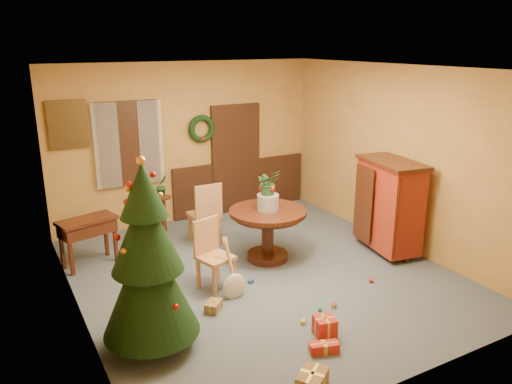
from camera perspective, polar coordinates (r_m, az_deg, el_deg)
room_envelope at (r=9.34m, az=-6.42°, el=3.67°), size 5.50×5.50×5.50m
dining_table at (r=7.58m, az=1.35°, el=-3.78°), size 1.17×1.17×0.80m
urn at (r=7.46m, az=1.37°, el=-1.19°), size 0.33×0.33×0.24m
centerpiece_plant at (r=7.36m, az=1.39°, el=1.13°), size 0.35×0.30×0.39m
chair_near at (r=6.79m, az=-5.08°, el=-6.80°), size 0.52×0.52×0.96m
chair_far at (r=8.16m, az=-5.74°, el=-2.28°), size 0.46×0.46×1.06m
guitar at (r=6.55m, az=-2.54°, el=-8.98°), size 0.37×0.52×0.75m
plant_stand at (r=8.56m, az=-10.54°, el=-2.31°), size 0.29×0.29×0.74m
stand_plant at (r=8.42m, az=-10.71°, el=0.73°), size 0.26×0.23×0.39m
christmas_tree at (r=5.40m, az=-12.27°, el=-7.75°), size 1.04×1.04×2.16m
writing_desk at (r=7.79m, az=-18.68°, el=-4.17°), size 0.91×0.62×0.74m
sideboard at (r=8.07m, az=14.98°, el=-1.30°), size 0.79×1.25×1.49m
gift_a at (r=5.19m, az=6.44°, el=-20.62°), size 0.40×0.38×0.18m
gift_b at (r=5.94m, az=7.86°, el=-15.03°), size 0.28×0.28×0.23m
gift_c at (r=6.41m, az=-4.88°, el=-12.89°), size 0.28×0.27×0.13m
gift_d at (r=5.70m, az=7.78°, el=-17.21°), size 0.34×0.22×0.11m
toy_a at (r=7.06m, az=-0.60°, el=-10.18°), size 0.09×0.08×0.05m
toy_b at (r=6.44m, az=7.32°, el=-13.12°), size 0.06×0.06×0.06m
toy_c at (r=6.17m, az=5.41°, el=-14.55°), size 0.09×0.09×0.05m
toy_d at (r=7.25m, az=13.03°, el=-9.85°), size 0.06×0.06×0.06m
toy_e at (r=6.55m, az=8.89°, el=-12.71°), size 0.09×0.09×0.05m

